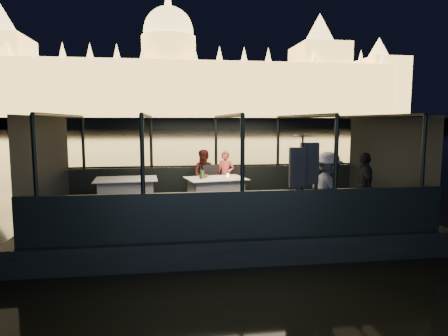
{
  "coord_description": "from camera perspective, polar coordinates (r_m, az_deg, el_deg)",
  "views": [
    {
      "loc": [
        -1.36,
        -9.14,
        2.68
      ],
      "look_at": [
        0.0,
        0.4,
        1.55
      ],
      "focal_mm": 32.0,
      "sensor_mm": 36.0,
      "label": 1
    }
  ],
  "objects": [
    {
      "name": "dining_table_aft",
      "position": [
        10.09,
        -13.76,
        -3.76
      ],
      "size": [
        1.56,
        1.17,
        0.79
      ],
      "primitive_type": "cube",
      "rotation": [
        0.0,
        0.0,
        0.06
      ],
      "color": "silver",
      "rests_on": "boat_deck"
    },
    {
      "name": "gunwale_port",
      "position": [
        11.36,
        -1.14,
        -2.07
      ],
      "size": [
        8.0,
        0.08,
        0.9
      ],
      "primitive_type": "cube",
      "color": "black",
      "rests_on": "boat_deck"
    },
    {
      "name": "wine_bottle",
      "position": [
        9.84,
        -3.33,
        -0.72
      ],
      "size": [
        0.08,
        0.08,
        0.29
      ],
      "primitive_type": "cylinder",
      "rotation": [
        0.0,
        0.0,
        0.42
      ],
      "color": "#163D17",
      "rests_on": "dining_table_central"
    },
    {
      "name": "wine_glass_red",
      "position": [
        10.27,
        0.84,
        -0.7
      ],
      "size": [
        0.08,
        0.08,
        0.18
      ],
      "primitive_type": null,
      "rotation": [
        0.0,
        0.0,
        -0.42
      ],
      "color": "silver",
      "rests_on": "dining_table_central"
    },
    {
      "name": "wine_glass_white",
      "position": [
        9.88,
        -3.02,
        -1.0
      ],
      "size": [
        0.09,
        0.09,
        0.19
      ],
      "primitive_type": null,
      "rotation": [
        0.0,
        0.0,
        0.4
      ],
      "color": "white",
      "rests_on": "dining_table_central"
    },
    {
      "name": "parliament_building",
      "position": [
        186.02,
        -7.87,
        14.78
      ],
      "size": [
        220.0,
        32.0,
        60.0
      ],
      "primitive_type": null,
      "color": "#F2D18C",
      "rests_on": "embankment"
    },
    {
      "name": "boat_hull",
      "position": [
        9.63,
        0.34,
        -9.48
      ],
      "size": [
        8.6,
        4.4,
        1.0
      ],
      "primitive_type": "cube",
      "color": "black",
      "rests_on": "river_water"
    },
    {
      "name": "canopy_ribs",
      "position": [
        9.3,
        0.35,
        0.33
      ],
      "size": [
        8.0,
        4.0,
        2.3
      ],
      "primitive_type": null,
      "color": "black",
      "rests_on": "boat_deck"
    },
    {
      "name": "river_water",
      "position": [
        89.19,
        -7.26,
        4.93
      ],
      "size": [
        500.0,
        500.0,
        0.0
      ],
      "primitive_type": "plane",
      "color": "black",
      "rests_on": "ground"
    },
    {
      "name": "cabin_glass_starboard",
      "position": [
        7.3,
        2.66,
        2.11
      ],
      "size": [
        8.0,
        0.02,
        1.4
      ],
      "primitive_type": null,
      "color": "#99B2B2",
      "rests_on": "gunwale_starboard"
    },
    {
      "name": "passenger_dark",
      "position": [
        9.21,
        19.4,
        -2.0
      ],
      "size": [
        0.56,
        0.95,
        1.52
      ],
      "primitive_type": "imported",
      "rotation": [
        0.0,
        0.0,
        4.49
      ],
      "color": "black",
      "rests_on": "boat_deck"
    },
    {
      "name": "cabin_glass_port",
      "position": [
        11.24,
        -1.15,
        3.73
      ],
      "size": [
        8.0,
        0.02,
        1.4
      ],
      "primitive_type": null,
      "color": "#99B2B2",
      "rests_on": "gunwale_port"
    },
    {
      "name": "amber_candle",
      "position": [
        10.19,
        0.52,
        -1.07
      ],
      "size": [
        0.08,
        0.08,
        0.08
      ],
      "primitive_type": "cylinder",
      "rotation": [
        0.0,
        0.0,
        -0.39
      ],
      "color": "#FF933F",
      "rests_on": "dining_table_central"
    },
    {
      "name": "end_wall_aft",
      "position": [
        10.65,
        22.16,
        0.64
      ],
      "size": [
        0.02,
        4.0,
        2.3
      ],
      "primitive_type": null,
      "color": "black",
      "rests_on": "boat_deck"
    },
    {
      "name": "passenger_stripe",
      "position": [
        8.36,
        14.57,
        -2.69
      ],
      "size": [
        0.82,
        1.13,
        1.58
      ],
      "primitive_type": "imported",
      "rotation": [
        0.0,
        0.0,
        1.83
      ],
      "color": "silver",
      "rests_on": "boat_deck"
    },
    {
      "name": "coat_stand",
      "position": [
        7.94,
        11.04,
        -2.73
      ],
      "size": [
        0.59,
        0.5,
        1.96
      ],
      "primitive_type": null,
      "rotation": [
        0.0,
        0.0,
        -0.12
      ],
      "color": "black",
      "rests_on": "boat_deck"
    },
    {
      "name": "person_woman_coral",
      "position": [
        10.95,
        0.21,
        -0.82
      ],
      "size": [
        0.59,
        0.51,
        1.39
      ],
      "primitive_type": "imported",
      "rotation": [
        0.0,
        0.0,
        -0.42
      ],
      "color": "#D9554E",
      "rests_on": "boat_deck"
    },
    {
      "name": "boat_deck",
      "position": [
        9.5,
        0.34,
        -6.7
      ],
      "size": [
        8.0,
        4.0,
        0.04
      ],
      "primitive_type": "cube",
      "color": "black",
      "rests_on": "boat_hull"
    },
    {
      "name": "end_wall_fore",
      "position": [
        9.57,
        -24.07,
        -0.08
      ],
      "size": [
        0.02,
        4.0,
        2.3
      ],
      "primitive_type": null,
      "color": "black",
      "rests_on": "boat_deck"
    },
    {
      "name": "embankment",
      "position": [
        219.15,
        -7.8,
        6.21
      ],
      "size": [
        400.0,
        140.0,
        6.0
      ],
      "primitive_type": "cube",
      "color": "#423D33",
      "rests_on": "ground"
    },
    {
      "name": "plate_far",
      "position": [
        10.16,
        -2.64,
        -1.28
      ],
      "size": [
        0.27,
        0.27,
        0.01
      ],
      "primitive_type": "cylinder",
      "rotation": [
        0.0,
        0.0,
        -0.21
      ],
      "color": "silver",
      "rests_on": "dining_table_central"
    },
    {
      "name": "gunwale_starboard",
      "position": [
        7.48,
        2.61,
        -6.71
      ],
      "size": [
        8.0,
        0.08,
        0.9
      ],
      "primitive_type": "cube",
      "color": "black",
      "rests_on": "boat_deck"
    },
    {
      "name": "bread_basket",
      "position": [
        10.09,
        -2.98,
        -1.16
      ],
      "size": [
        0.26,
        0.26,
        0.09
      ],
      "primitive_type": "cylinder",
      "rotation": [
        0.0,
        0.0,
        0.22
      ],
      "color": "brown",
      "rests_on": "dining_table_central"
    },
    {
      "name": "chair_port_left",
      "position": [
        10.64,
        -1.75,
        -2.67
      ],
      "size": [
        0.56,
        0.56,
        1.0
      ],
      "primitive_type": "cube",
      "rotation": [
        0.0,
        0.0,
        0.22
      ],
      "color": "black",
      "rests_on": "boat_deck"
    },
    {
      "name": "plate_near",
      "position": [
        9.95,
        2.36,
        -1.45
      ],
      "size": [
        0.29,
        0.29,
        0.02
      ],
      "primitive_type": "cylinder",
      "rotation": [
        0.0,
        0.0,
        -0.25
      ],
      "color": "white",
      "rests_on": "dining_table_central"
    },
    {
      "name": "person_man_maroon",
      "position": [
        10.85,
        -2.74,
        -0.9
      ],
      "size": [
        0.81,
        0.7,
        1.42
      ],
      "primitive_type": "imported",
      "rotation": [
        0.0,
        0.0,
        -0.29
      ],
      "color": "#3B1410",
      "rests_on": "boat_deck"
    },
    {
      "name": "dining_table_central",
      "position": [
        10.07,
        -1.17,
        -3.58
      ],
      "size": [
        1.62,
        1.3,
        0.77
      ],
      "primitive_type": "cube",
      "rotation": [
        0.0,
        0.0,
        0.19
      ],
      "color": "silver",
      "rests_on": "boat_deck"
    },
    {
      "name": "cabin_roof_glass",
      "position": [
        9.24,
        0.35,
        7.43
      ],
      "size": [
        8.0,
        4.0,
        0.02
      ],
      "primitive_type": null,
      "color": "#99B2B2",
      "rests_on": "boat_deck"
    },
    {
      "name": "chair_port_right",
      "position": [
        10.93,
        1.43,
        -2.42
      ],
      "size": [
        0.44,
        0.44,
        0.92
      ],
      "primitive_type": "cube",
      "rotation": [
        0.0,
        0.0,
        0.02
      ],
      "color": "black",
      "rests_on": "boat_deck"
    }
  ]
}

